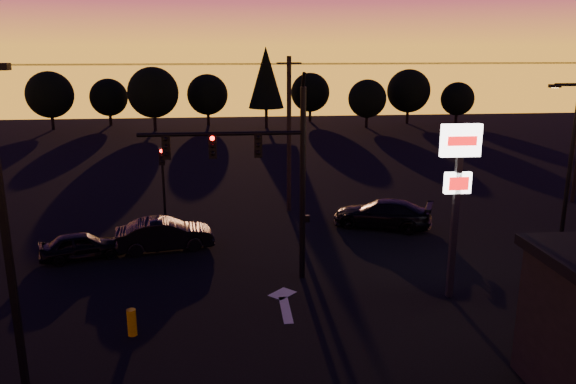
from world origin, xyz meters
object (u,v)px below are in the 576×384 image
Objects in this scene: pylon_sign at (458,175)px; parking_lot_light at (3,212)px; secondary_signal at (163,176)px; streetlight at (569,162)px; traffic_signal_mast at (263,164)px; car_mid at (165,234)px; bollard at (132,322)px; car_right at (382,214)px; car_left at (82,246)px.

parking_lot_light is at bearing -162.77° from pylon_sign.
streetlight reaches higher than secondary_signal.
traffic_signal_mast reaches higher than car_mid.
secondary_signal is 0.54× the size of streetlight.
parking_lot_light is at bearing -134.32° from bollard.
traffic_signal_mast is at bearing -23.38° from car_right.
pylon_sign is 1.48× the size of car_mid.
secondary_signal is 4.63× the size of bollard.
car_left is at bearing 159.66° from pylon_sign.
pylon_sign reaches higher than car_left.
secondary_signal is 1.17× the size of car_left.
parking_lot_light reaches higher than pylon_sign.
parking_lot_light is (-2.50, -14.49, 2.41)m from secondary_signal.
pylon_sign is at bearing 8.71° from bollard.
secondary_signal is 11.93m from car_right.
secondary_signal is at bearing 140.23° from pylon_sign.
streetlight is (18.91, -5.99, 1.56)m from secondary_signal.
streetlight is (6.91, 4.00, -0.49)m from pylon_sign.
streetlight reaches higher than bollard.
parking_lot_light reaches higher than car_right.
pylon_sign is at bearing 17.23° from parking_lot_light.
car_left is (-3.46, 7.51, 0.16)m from bollard.
secondary_signal is at bearing -4.71° from car_mid.
streetlight is 8.51× the size of bollard.
car_left is at bearing -127.87° from secondary_signal.
traffic_signal_mast is 9.83m from car_left.
secondary_signal is 0.94× the size of car_mid.
pylon_sign is 13.99m from car_mid.
parking_lot_light is 1.34× the size of pylon_sign.
car_mid reaches higher than bollard.
secondary_signal is (-4.90, 7.49, -2.07)m from traffic_signal_mast.
pylon_sign is at bearing -149.92° from streetlight.
pylon_sign reaches higher than car_right.
streetlight is 9.41m from car_right.
pylon_sign is at bearing -129.65° from car_mid.
car_mid is (0.35, -3.47, -2.10)m from secondary_signal.
car_mid is 11.55m from car_right.
bollard is at bearing 167.99° from car_mid.
parking_lot_light is at bearing -99.79° from secondary_signal.
bollard is at bearing -23.71° from car_right.
parking_lot_light is 12.24m from car_mid.
streetlight is at bearing -111.54° from car_left.
car_mid is (-11.65, 6.52, -4.16)m from pylon_sign.
bollard is at bearing 45.68° from parking_lot_light.
traffic_signal_mast reaches higher than car_left.
car_mid is at bearing 172.27° from streetlight.
car_right is at bearing 42.52° from bollard.
secondary_signal is 0.64× the size of pylon_sign.
bollard is at bearing -137.97° from traffic_signal_mast.
bollard is (-4.79, -4.31, -4.47)m from traffic_signal_mast.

